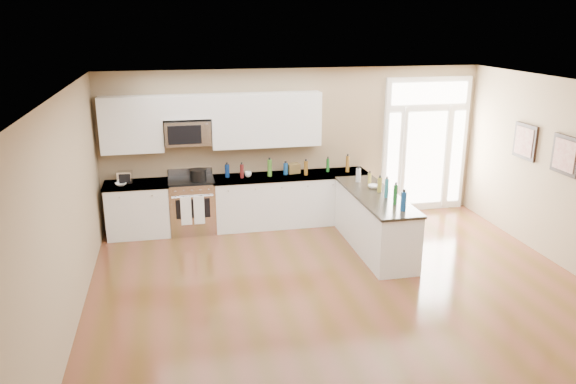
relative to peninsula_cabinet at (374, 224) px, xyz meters
The scene contains 20 objects.
ground 2.46m from the peninsula_cabinet, 112.44° to the right, with size 8.00×8.00×0.00m, color brown.
room_shell 2.74m from the peninsula_cabinet, 112.44° to the right, with size 8.00×8.00×8.00m.
back_cabinet_left 4.06m from the peninsula_cabinet, 159.09° to the left, with size 1.10×0.66×0.94m.
back_cabinet_right 1.81m from the peninsula_cabinet, 126.68° to the left, with size 2.85×0.66×0.94m.
peninsula_cabinet is the anchor object (origin of this frame).
upper_cabinet_left 4.39m from the peninsula_cabinet, 157.26° to the left, with size 1.04×0.33×0.95m, color white.
upper_cabinet_right 2.65m from the peninsula_cabinet, 133.15° to the left, with size 1.94×0.33×0.95m, color white.
upper_cabinet_short 3.73m from the peninsula_cabinet, 150.98° to the left, with size 0.82×0.33×0.40m, color white.
microwave 3.53m from the peninsula_cabinet, 151.57° to the left, with size 0.78×0.41×0.42m.
entry_door 2.52m from the peninsula_cabinet, 46.51° to the left, with size 1.70×0.10×2.60m.
wall_art_near 2.84m from the peninsula_cabinet, ahead, with size 0.05×0.58×0.58m.
wall_art_far 3.02m from the peninsula_cabinet, 22.25° to the right, with size 0.05×0.58×0.58m.
kitchen_range 3.21m from the peninsula_cabinet, 153.19° to the left, with size 0.79×0.70×1.08m.
stockpot 3.12m from the peninsula_cabinet, 153.90° to the left, with size 0.28×0.28×0.22m, color black.
toaster_oven 4.29m from the peninsula_cabinet, 159.32° to the left, with size 0.24×0.19×0.21m, color silver.
cardboard_box 1.94m from the peninsula_cabinet, 123.39° to the left, with size 0.22×0.16×0.18m, color brown.
bowl_left 4.29m from the peninsula_cabinet, 161.53° to the left, with size 0.18×0.18×0.04m, color white.
bowl_peninsula 0.63m from the peninsula_cabinet, 75.96° to the left, with size 0.18×0.18×0.06m, color white.
cup_counter 2.42m from the peninsula_cabinet, 142.11° to the left, with size 0.12×0.12×0.10m, color white.
counter_bottles 1.14m from the peninsula_cabinet, 130.80° to the left, with size 2.42×2.43×0.31m.
Camera 1 is at (-2.21, -5.87, 3.63)m, focal length 35.00 mm.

